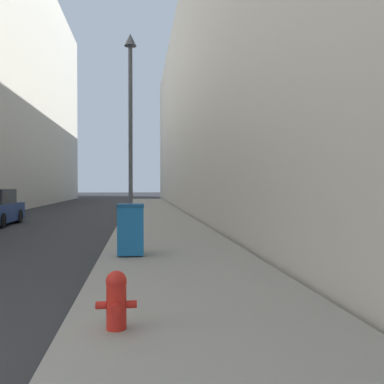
{
  "coord_description": "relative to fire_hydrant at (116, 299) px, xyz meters",
  "views": [
    {
      "loc": [
        4.37,
        -3.15,
        1.83
      ],
      "look_at": [
        7.04,
        18.69,
        1.45
      ],
      "focal_mm": 40.0,
      "sensor_mm": 36.0,
      "label": 1
    }
  ],
  "objects": [
    {
      "name": "trash_bin",
      "position": [
        0.06,
        5.24,
        0.27
      ],
      "size": [
        0.63,
        0.7,
        1.22
      ],
      "color": "#19609E",
      "rests_on": "sidewalk_right"
    },
    {
      "name": "building_right_stone",
      "position": [
        9.08,
        24.15,
        7.21
      ],
      "size": [
        12.0,
        60.0,
        15.43
      ],
      "color": "beige",
      "rests_on": "ground"
    },
    {
      "name": "fire_hydrant",
      "position": [
        0.0,
        0.0,
        0.0
      ],
      "size": [
        0.47,
        0.36,
        0.68
      ],
      "color": "red",
      "rests_on": "sidewalk_right"
    },
    {
      "name": "sidewalk_right",
      "position": [
        1.16,
        16.15,
        -0.43
      ],
      "size": [
        3.64,
        60.0,
        0.15
      ],
      "color": "gray",
      "rests_on": "ground"
    },
    {
      "name": "lamppost",
      "position": [
        -0.03,
        9.45,
        3.65
      ],
      "size": [
        0.41,
        0.41,
        6.71
      ],
      "color": "#4C4C51",
      "rests_on": "sidewalk_right"
    }
  ]
}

